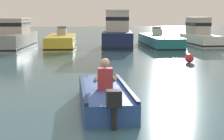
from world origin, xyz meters
TOP-DOWN VIEW (x-y plane):
  - ground_plane at (0.00, 0.00)m, footprint 120.00×120.00m
  - rowboat_with_person at (-0.94, -0.01)m, footprint 1.14×3.71m
  - moored_boat_grey at (-5.24, 14.89)m, footprint 2.76×6.36m
  - moored_boat_yellow at (-2.08, 15.00)m, footprint 2.17×5.99m
  - moored_boat_navy at (1.72, 14.57)m, footprint 2.70×5.01m
  - moored_boat_teal at (4.67, 14.57)m, footprint 2.24×6.92m
  - moored_boat_white at (8.03, 15.54)m, footprint 1.63×5.00m
  - mooring_buoy at (3.85, 6.73)m, footprint 0.41×0.41m

SIDE VIEW (x-z plane):
  - ground_plane at x=0.00m, z-range 0.00..0.00m
  - mooring_buoy at x=3.85m, z-range 0.00..0.41m
  - rowboat_with_person at x=-0.94m, z-range -0.34..0.85m
  - moored_boat_teal at x=4.67m, z-range -0.31..1.06m
  - moored_boat_yellow at x=-2.08m, z-range -0.31..1.11m
  - moored_boat_white at x=8.03m, z-range -0.28..1.78m
  - moored_boat_grey at x=-5.24m, z-range -0.24..1.77m
  - moored_boat_navy at x=1.72m, z-range -0.34..2.22m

